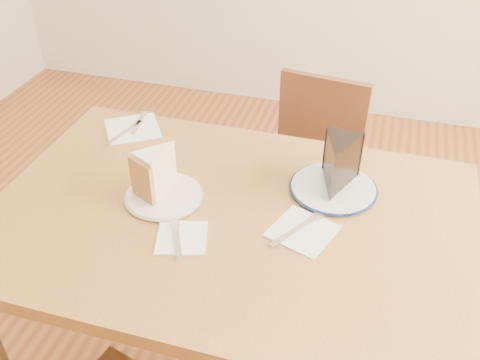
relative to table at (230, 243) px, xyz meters
name	(u,v)px	position (x,y,z in m)	size (l,w,h in m)	color
table	(230,243)	(0.00, 0.00, 0.00)	(1.20, 0.80, 0.75)	brown
chair_far	(308,176)	(0.10, 0.65, -0.22)	(0.43, 0.43, 0.78)	#361B10
plate_cream	(164,196)	(-0.18, 0.01, 0.10)	(0.19, 0.19, 0.01)	silver
plate_navy	(333,188)	(0.23, 0.17, 0.10)	(0.22, 0.22, 0.01)	white
carrot_cake	(160,171)	(-0.20, 0.03, 0.17)	(0.08, 0.11, 0.11)	#F1E0C7
chocolate_cake	(337,167)	(0.23, 0.17, 0.17)	(0.10, 0.14, 0.12)	black
napkin_cream	(182,238)	(-0.08, -0.12, 0.10)	(0.12, 0.12, 0.00)	white
napkin_navy	(303,231)	(0.19, -0.01, 0.10)	(0.14, 0.14, 0.00)	white
napkin_spare	(133,128)	(-0.41, 0.30, 0.10)	(0.16, 0.16, 0.00)	white
fork_cream	(177,240)	(-0.09, -0.13, 0.10)	(0.01, 0.14, 0.00)	silver
knife_navy	(296,230)	(0.17, -0.02, 0.10)	(0.02, 0.17, 0.00)	silver
fork_spare	(139,123)	(-0.40, 0.33, 0.10)	(0.01, 0.14, 0.00)	silver
knife_spare	(125,132)	(-0.42, 0.27, 0.10)	(0.01, 0.16, 0.00)	silver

